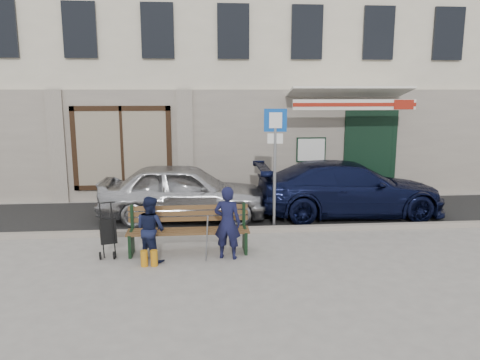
{
  "coord_description": "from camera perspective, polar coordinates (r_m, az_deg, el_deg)",
  "views": [
    {
      "loc": [
        -0.99,
        -8.66,
        3.19
      ],
      "look_at": [
        -0.1,
        1.6,
        1.2
      ],
      "focal_mm": 35.0,
      "sensor_mm": 36.0,
      "label": 1
    }
  ],
  "objects": [
    {
      "name": "car_navy",
      "position": [
        12.31,
        13.12,
        -1.03
      ],
      "size": [
        4.83,
        1.98,
        1.4
      ],
      "primitive_type": "imported",
      "rotation": [
        0.0,
        0.0,
        1.57
      ],
      "color": "black",
      "rests_on": "ground"
    },
    {
      "name": "stroller",
      "position": [
        9.47,
        -15.78,
        -6.22
      ],
      "size": [
        0.37,
        0.48,
        1.05
      ],
      "rotation": [
        0.0,
        0.0,
        0.32
      ],
      "color": "black",
      "rests_on": "ground"
    },
    {
      "name": "bench",
      "position": [
        9.34,
        -6.58,
        -6.14
      ],
      "size": [
        2.4,
        1.17,
        0.98
      ],
      "color": "brown",
      "rests_on": "ground"
    },
    {
      "name": "ground",
      "position": [
        9.28,
        1.49,
        -9.16
      ],
      "size": [
        80.0,
        80.0,
        0.0
      ],
      "primitive_type": "plane",
      "color": "#9E9991",
      "rests_on": "ground"
    },
    {
      "name": "asphalt_lane",
      "position": [
        12.22,
        -0.14,
        -4.17
      ],
      "size": [
        60.0,
        3.2,
        0.01
      ],
      "primitive_type": "cube",
      "color": "#282828",
      "rests_on": "ground"
    },
    {
      "name": "woman",
      "position": [
        8.98,
        -10.86,
        -5.85
      ],
      "size": [
        0.77,
        0.76,
        1.25
      ],
      "primitive_type": "imported",
      "rotation": [
        0.0,
        0.0,
        2.43
      ],
      "color": "#131936",
      "rests_on": "ground"
    },
    {
      "name": "man",
      "position": [
        8.93,
        -1.55,
        -5.22
      ],
      "size": [
        0.59,
        0.46,
        1.41
      ],
      "primitive_type": "imported",
      "rotation": [
        0.0,
        0.0,
        2.87
      ],
      "color": "#121434",
      "rests_on": "ground"
    },
    {
      "name": "building",
      "position": [
        17.24,
        -1.69,
        16.86
      ],
      "size": [
        20.0,
        8.27,
        10.0
      ],
      "color": "beige",
      "rests_on": "ground"
    },
    {
      "name": "car_silver",
      "position": [
        11.71,
        -6.82,
        -1.37
      ],
      "size": [
        4.26,
        1.93,
        1.42
      ],
      "primitive_type": "imported",
      "rotation": [
        0.0,
        0.0,
        1.51
      ],
      "color": "#B1B1B6",
      "rests_on": "ground"
    },
    {
      "name": "curb",
      "position": [
        10.68,
        0.58,
        -6.11
      ],
      "size": [
        60.0,
        0.18,
        0.12
      ],
      "primitive_type": "cube",
      "color": "#9E9384",
      "rests_on": "ground"
    },
    {
      "name": "parking_sign",
      "position": [
        10.67,
        4.29,
        3.8
      ],
      "size": [
        0.51,
        0.11,
        2.78
      ],
      "rotation": [
        0.0,
        0.0,
        -0.14
      ],
      "color": "gray",
      "rests_on": "ground"
    }
  ]
}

